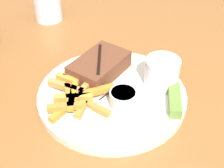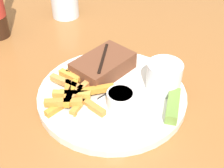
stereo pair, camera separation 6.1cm
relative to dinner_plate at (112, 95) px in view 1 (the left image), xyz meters
name	(u,v)px [view 1 (the left image)]	position (x,y,z in m)	size (l,w,h in m)	color
dining_table	(112,120)	(0.00, 0.00, -0.07)	(1.35, 1.42, 0.73)	#935B2D
dinner_plate	(112,95)	(0.00, 0.00, 0.00)	(0.30, 0.30, 0.02)	silver
steak_portion	(99,66)	(0.03, 0.06, 0.03)	(0.14, 0.09, 0.04)	brown
fries_pile	(76,96)	(-0.07, 0.03, 0.02)	(0.14, 0.15, 0.02)	#D88640
coleslaw_cup	(162,71)	(0.09, -0.06, 0.04)	(0.07, 0.07, 0.06)	white
dipping_sauce_cup	(123,98)	(-0.01, -0.04, 0.03)	(0.05, 0.05, 0.03)	silver
pickle_spear	(175,100)	(0.05, -0.11, 0.02)	(0.08, 0.07, 0.02)	olive
fork_utensil	(85,112)	(-0.08, 0.00, 0.01)	(0.13, 0.01, 0.00)	#B7B7BC
knife_utensil	(99,83)	(0.00, 0.04, 0.01)	(0.02, 0.17, 0.01)	#B7B7BC
drinking_glass	(47,2)	(0.14, 0.36, 0.04)	(0.08, 0.08, 0.10)	silver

